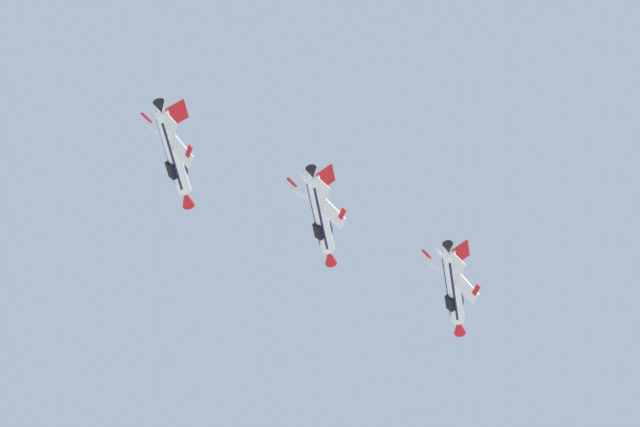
% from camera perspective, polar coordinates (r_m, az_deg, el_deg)
% --- Properties ---
extents(fighter_jet_lead, '(6.98, 15.90, 8.04)m').
position_cam_1_polar(fighter_jet_lead, '(181.45, 5.40, -3.03)').
color(fighter_jet_lead, white).
extents(fighter_jet_left_wing, '(7.52, 15.90, 7.60)m').
position_cam_1_polar(fighter_jet_left_wing, '(175.99, 0.05, -0.11)').
color(fighter_jet_left_wing, white).
extents(fighter_jet_right_wing, '(6.94, 15.90, 8.08)m').
position_cam_1_polar(fighter_jet_right_wing, '(168.73, -5.88, 2.38)').
color(fighter_jet_right_wing, white).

